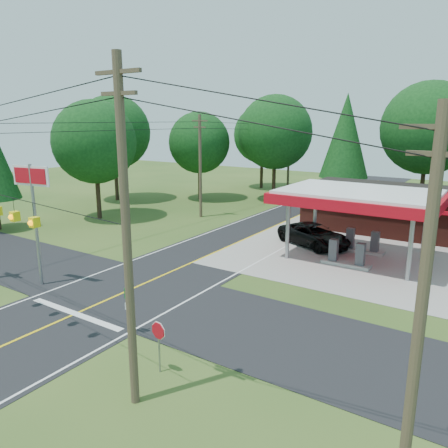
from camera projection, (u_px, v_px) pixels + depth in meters
The scene contains 16 objects.
ground at pixel (127, 291), 24.88m from camera, with size 120.00×120.00×0.00m, color #2E4E1B.
main_highway at pixel (127, 291), 24.88m from camera, with size 8.00×120.00×0.02m, color black.
cross_road at pixel (127, 291), 24.88m from camera, with size 70.00×7.00×0.02m, color black.
lane_center_yellow at pixel (127, 291), 24.88m from camera, with size 0.15×110.00×0.00m, color yellow.
gas_canopy at pixel (358, 199), 29.64m from camera, with size 10.60×7.40×4.88m.
convenience_store at pixel (402, 210), 37.78m from camera, with size 16.40×7.55×3.80m.
utility_pole_near_right at pixel (127, 236), 13.80m from camera, with size 1.80×0.30×11.50m.
utility_pole_far_left at pixel (200, 165), 42.56m from camera, with size 1.80×0.30×10.00m.
utility_pole_right_b at pixel (422, 303), 10.66m from camera, with size 1.80×0.30×10.00m.
utility_pole_north at pixel (289, 158), 55.68m from camera, with size 0.30×0.30×9.50m.
overhead_beacons at pixel (4, 198), 19.08m from camera, with size 17.04×2.04×1.03m.
treeline_backdrop at pixel (310, 141), 42.20m from camera, with size 70.27×51.59×13.30m.
suv_car at pixel (314, 235), 33.60m from camera, with size 6.05×6.05×1.68m, color black.
big_stop_sign at pixel (33, 196), 24.63m from camera, with size 2.63×0.49×7.13m.
octagonal_stop_sign at pixel (158, 335), 16.58m from camera, with size 0.75×0.14×2.13m.
route_sign_post at pixel (129, 303), 19.64m from camera, with size 0.51×0.09×2.49m.
Camera 1 is at (17.39, -16.44, 9.57)m, focal length 35.00 mm.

